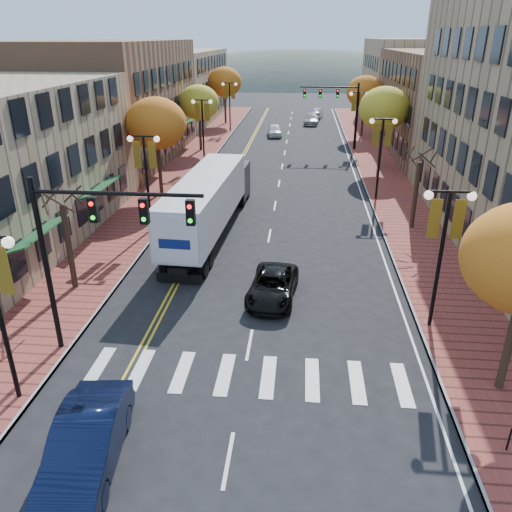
# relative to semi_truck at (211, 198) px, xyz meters

# --- Properties ---
(ground) EXTENTS (200.00, 200.00, 0.00)m
(ground) POSITION_rel_semi_truck_xyz_m (3.66, -16.22, -2.27)
(ground) COLOR black
(ground) RESTS_ON ground
(sidewalk_left) EXTENTS (4.00, 85.00, 0.15)m
(sidewalk_left) POSITION_rel_semi_truck_xyz_m (-5.34, 16.28, -2.20)
(sidewalk_left) COLOR brown
(sidewalk_left) RESTS_ON ground
(sidewalk_right) EXTENTS (4.00, 85.00, 0.15)m
(sidewalk_right) POSITION_rel_semi_truck_xyz_m (12.66, 16.28, -2.20)
(sidewalk_right) COLOR brown
(sidewalk_right) RESTS_ON ground
(building_left_mid) EXTENTS (12.00, 24.00, 11.00)m
(building_left_mid) POSITION_rel_semi_truck_xyz_m (-13.34, 19.78, 3.23)
(building_left_mid) COLOR brown
(building_left_mid) RESTS_ON ground
(building_left_far) EXTENTS (12.00, 26.00, 9.50)m
(building_left_far) POSITION_rel_semi_truck_xyz_m (-13.34, 44.78, 2.48)
(building_left_far) COLOR #9E8966
(building_left_far) RESTS_ON ground
(building_right_mid) EXTENTS (15.00, 24.00, 10.00)m
(building_right_mid) POSITION_rel_semi_truck_xyz_m (22.16, 25.78, 2.73)
(building_right_mid) COLOR brown
(building_right_mid) RESTS_ON ground
(building_right_far) EXTENTS (15.00, 20.00, 11.00)m
(building_right_far) POSITION_rel_semi_truck_xyz_m (22.16, 47.78, 3.23)
(building_right_far) COLOR #9E8966
(building_right_far) RESTS_ON ground
(tree_left_a) EXTENTS (0.28, 0.28, 4.20)m
(tree_left_a) POSITION_rel_semi_truck_xyz_m (-5.34, -8.22, -0.02)
(tree_left_a) COLOR #382619
(tree_left_a) RESTS_ON sidewalk_left
(tree_left_b) EXTENTS (4.48, 4.48, 7.21)m
(tree_left_b) POSITION_rel_semi_truck_xyz_m (-5.34, 7.78, 3.17)
(tree_left_b) COLOR #382619
(tree_left_b) RESTS_ON sidewalk_left
(tree_left_c) EXTENTS (4.16, 4.16, 6.69)m
(tree_left_c) POSITION_rel_semi_truck_xyz_m (-5.34, 23.78, 2.78)
(tree_left_c) COLOR #382619
(tree_left_c) RESTS_ON sidewalk_left
(tree_left_d) EXTENTS (4.61, 4.61, 7.42)m
(tree_left_d) POSITION_rel_semi_truck_xyz_m (-5.34, 41.78, 3.33)
(tree_left_d) COLOR #382619
(tree_left_d) RESTS_ON sidewalk_left
(tree_right_b) EXTENTS (0.28, 0.28, 4.20)m
(tree_right_b) POSITION_rel_semi_truck_xyz_m (12.66, 1.78, -0.02)
(tree_right_b) COLOR #382619
(tree_right_b) RESTS_ON sidewalk_right
(tree_right_c) EXTENTS (4.48, 4.48, 7.21)m
(tree_right_c) POSITION_rel_semi_truck_xyz_m (12.66, 17.78, 3.17)
(tree_right_c) COLOR #382619
(tree_right_c) RESTS_ON sidewalk_right
(tree_right_d) EXTENTS (4.35, 4.35, 7.00)m
(tree_right_d) POSITION_rel_semi_truck_xyz_m (12.66, 33.78, 3.02)
(tree_right_d) COLOR #382619
(tree_right_d) RESTS_ON sidewalk_right
(lamp_left_b) EXTENTS (1.96, 0.36, 6.05)m
(lamp_left_b) POSITION_rel_semi_truck_xyz_m (-3.84, -0.22, 2.02)
(lamp_left_b) COLOR black
(lamp_left_b) RESTS_ON ground
(lamp_left_c) EXTENTS (1.96, 0.36, 6.05)m
(lamp_left_c) POSITION_rel_semi_truck_xyz_m (-3.84, 17.78, 2.02)
(lamp_left_c) COLOR black
(lamp_left_c) RESTS_ON ground
(lamp_left_d) EXTENTS (1.96, 0.36, 6.05)m
(lamp_left_d) POSITION_rel_semi_truck_xyz_m (-3.84, 35.78, 2.02)
(lamp_left_d) COLOR black
(lamp_left_d) RESTS_ON ground
(lamp_right_a) EXTENTS (1.96, 0.36, 6.05)m
(lamp_right_a) POSITION_rel_semi_truck_xyz_m (11.16, -10.22, 2.02)
(lamp_right_a) COLOR black
(lamp_right_a) RESTS_ON ground
(lamp_right_b) EXTENTS (1.96, 0.36, 6.05)m
(lamp_right_b) POSITION_rel_semi_truck_xyz_m (11.16, 7.78, 2.02)
(lamp_right_b) COLOR black
(lamp_right_b) RESTS_ON ground
(lamp_right_c) EXTENTS (1.96, 0.36, 6.05)m
(lamp_right_c) POSITION_rel_semi_truck_xyz_m (11.16, 25.78, 2.02)
(lamp_right_c) COLOR black
(lamp_right_c) RESTS_ON ground
(traffic_mast_near) EXTENTS (6.10, 0.35, 7.00)m
(traffic_mast_near) POSITION_rel_semi_truck_xyz_m (-1.81, -13.23, 2.65)
(traffic_mast_near) COLOR black
(traffic_mast_near) RESTS_ON ground
(traffic_mast_far) EXTENTS (6.10, 0.34, 7.00)m
(traffic_mast_far) POSITION_rel_semi_truck_xyz_m (9.14, 25.77, 2.65)
(traffic_mast_far) COLOR black
(traffic_mast_far) RESTS_ON ground
(semi_truck) EXTENTS (3.29, 15.66, 3.89)m
(semi_truck) POSITION_rel_semi_truck_xyz_m (0.00, 0.00, 0.00)
(semi_truck) COLOR black
(semi_truck) RESTS_ON ground
(navy_sedan) EXTENTS (2.30, 5.11, 1.63)m
(navy_sedan) POSITION_rel_semi_truck_xyz_m (-0.31, -18.77, -1.46)
(navy_sedan) COLOR black
(navy_sedan) RESTS_ON ground
(black_suv) EXTENTS (2.47, 4.71, 1.26)m
(black_suv) POSITION_rel_semi_truck_xyz_m (4.35, -8.21, -1.64)
(black_suv) COLOR black
(black_suv) RESTS_ON ground
(car_far_white) EXTENTS (2.06, 4.25, 1.40)m
(car_far_white) POSITION_rel_semi_truck_xyz_m (2.04, 33.33, -1.57)
(car_far_white) COLOR white
(car_far_white) RESTS_ON ground
(car_far_silver) EXTENTS (2.38, 5.00, 1.41)m
(car_far_silver) POSITION_rel_semi_truck_xyz_m (6.66, 42.67, -1.57)
(car_far_silver) COLOR #A0A1A8
(car_far_silver) RESTS_ON ground
(car_far_oncoming) EXTENTS (2.17, 4.73, 1.50)m
(car_far_oncoming) POSITION_rel_semi_truck_xyz_m (7.44, 48.48, -1.52)
(car_far_oncoming) COLOR #9E9EA5
(car_far_oncoming) RESTS_ON ground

